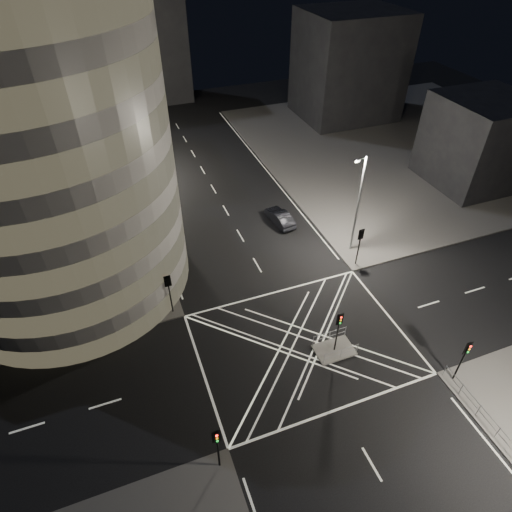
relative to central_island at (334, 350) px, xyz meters
name	(u,v)px	position (x,y,z in m)	size (l,w,h in m)	color
ground	(302,343)	(-2.00, 1.50, -0.07)	(120.00, 120.00, 0.00)	black
sidewalk_far_right	(406,145)	(27.00, 28.50, 0.00)	(42.00, 42.00, 0.15)	#575552
central_island	(334,350)	(0.00, 0.00, 0.00)	(3.00, 2.00, 0.15)	slate
building_right_far	(348,65)	(24.00, 41.50, 7.58)	(14.00, 12.00, 15.00)	black
building_right_near	(479,141)	(28.00, 17.50, 5.08)	(10.00, 10.00, 10.00)	black
building_far_end	(129,45)	(-6.00, 59.50, 8.93)	(18.00, 8.00, 18.00)	black
tree_a	(139,258)	(-12.50, 10.50, 4.66)	(4.47, 4.47, 7.16)	black
tree_b	(128,216)	(-12.50, 16.50, 4.93)	(4.37, 4.37, 7.38)	black
tree_c	(122,190)	(-12.50, 22.50, 4.21)	(3.57, 3.57, 6.20)	black
tree_d	(114,159)	(-12.50, 28.50, 4.76)	(4.56, 4.56, 7.31)	black
tree_e	(109,139)	(-12.50, 34.50, 4.56)	(4.07, 4.07, 6.84)	black
traffic_signal_fl	(169,287)	(-10.80, 8.30, 2.84)	(0.55, 0.22, 4.00)	black
traffic_signal_nl	(217,442)	(-10.80, -5.30, 2.84)	(0.55, 0.22, 4.00)	black
traffic_signal_fr	(360,240)	(6.80, 8.30, 2.84)	(0.55, 0.22, 4.00)	black
traffic_signal_nr	(465,354)	(6.80, -5.30, 2.84)	(0.55, 0.22, 4.00)	black
traffic_signal_island	(339,325)	(0.00, 0.00, 2.84)	(0.55, 0.22, 4.00)	black
street_lamp_left_near	(145,227)	(-11.44, 13.50, 5.47)	(1.25, 0.25, 10.00)	slate
street_lamp_left_far	(119,141)	(-11.44, 31.50, 5.47)	(1.25, 0.25, 10.00)	slate
street_lamp_right_far	(358,202)	(7.44, 10.50, 5.47)	(1.25, 0.25, 10.00)	slate
railing_near_right	(508,444)	(6.30, -10.65, 0.62)	(0.06, 11.70, 1.10)	slate
railing_island_south	(341,354)	(0.00, -0.90, 0.62)	(2.80, 0.06, 1.10)	slate
railing_island_north	(330,336)	(0.00, 0.90, 0.62)	(2.80, 0.06, 1.10)	slate
sedan	(280,217)	(2.70, 17.17, 0.65)	(1.54, 4.42, 1.46)	black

